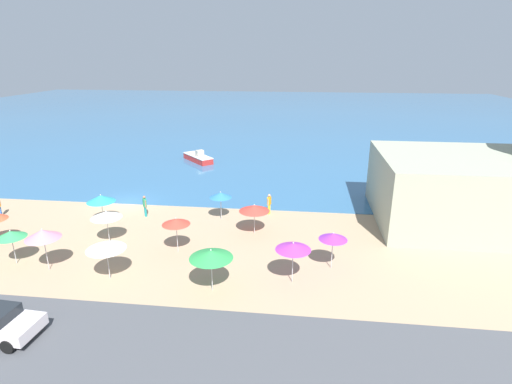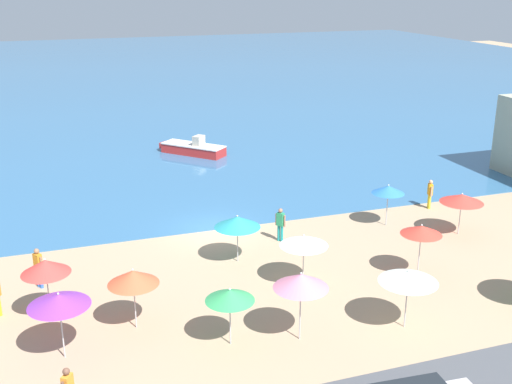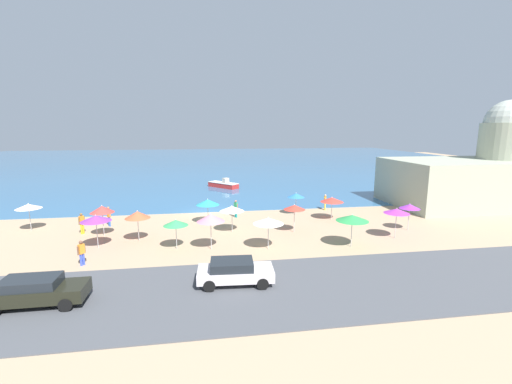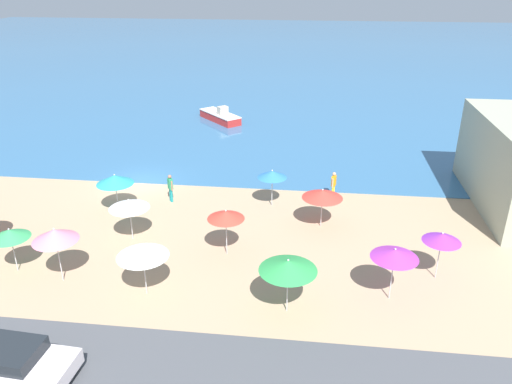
{
  "view_description": "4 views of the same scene",
  "coord_description": "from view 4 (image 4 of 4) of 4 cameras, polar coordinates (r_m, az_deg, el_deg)",
  "views": [
    {
      "loc": [
        14.94,
        -30.64,
        12.22
      ],
      "look_at": [
        11.1,
        1.77,
        0.94
      ],
      "focal_mm": 28.0,
      "sensor_mm": 36.0,
      "label": 1
    },
    {
      "loc": [
        -8.04,
        -29.99,
        12.61
      ],
      "look_at": [
        3.16,
        2.44,
        0.97
      ],
      "focal_mm": 45.0,
      "sensor_mm": 36.0,
      "label": 2
    },
    {
      "loc": [
        -0.24,
        -34.91,
        8.61
      ],
      "look_at": [
        5.0,
        -0.75,
        2.16
      ],
      "focal_mm": 24.0,
      "sensor_mm": 36.0,
      "label": 3
    },
    {
      "loc": [
        11.07,
        -28.95,
        12.97
      ],
      "look_at": [
        7.96,
        -2.85,
        1.08
      ],
      "focal_mm": 35.0,
      "sensor_mm": 36.0,
      "label": 4
    }
  ],
  "objects": [
    {
      "name": "beach_umbrella_14",
      "position": [
        21.53,
        -12.85,
        -6.67
      ],
      "size": [
        2.22,
        2.22,
        2.38
      ],
      "color": "#B2B2B7",
      "rests_on": "ground_plane"
    },
    {
      "name": "parked_car_0",
      "position": [
        19.63,
        -26.23,
        -17.03
      ],
      "size": [
        4.3,
        2.17,
        1.36
      ],
      "color": "silver",
      "rests_on": "coastal_road"
    },
    {
      "name": "beach_umbrella_3",
      "position": [
        23.51,
        20.49,
        -4.91
      ],
      "size": [
        1.7,
        1.7,
        2.35
      ],
      "color": "#B2B2B7",
      "rests_on": "ground_plane"
    },
    {
      "name": "sea",
      "position": [
        85.66,
        -0.73,
        15.66
      ],
      "size": [
        150.0,
        110.0,
        0.05
      ],
      "primitive_type": "cube",
      "color": "#336795",
      "rests_on": "ground_plane"
    },
    {
      "name": "beach_umbrella_0",
      "position": [
        23.89,
        -3.47,
        -2.64
      ],
      "size": [
        1.81,
        1.81,
        2.42
      ],
      "color": "#B2B2B7",
      "rests_on": "ground_plane"
    },
    {
      "name": "beach_umbrella_12",
      "position": [
        26.78,
        7.61,
        -0.23
      ],
      "size": [
        2.19,
        2.19,
        2.22
      ],
      "color": "#B2B2B7",
      "rests_on": "ground_plane"
    },
    {
      "name": "beach_umbrella_13",
      "position": [
        23.42,
        -22.01,
        -4.58
      ],
      "size": [
        2.0,
        2.0,
        2.68
      ],
      "color": "#B2B2B7",
      "rests_on": "ground_plane"
    },
    {
      "name": "skiff_nearshore",
      "position": [
        46.31,
        -4.15,
        8.63
      ],
      "size": [
        4.42,
        4.63,
        1.44
      ],
      "color": "red",
      "rests_on": "sea"
    },
    {
      "name": "beach_umbrella_5",
      "position": [
        25.21,
        -26.33,
        -4.31
      ],
      "size": [
        1.77,
        1.77,
        2.23
      ],
      "color": "#B2B2B7",
      "rests_on": "ground_plane"
    },
    {
      "name": "bather_2",
      "position": [
        30.26,
        -9.75,
        0.62
      ],
      "size": [
        0.39,
        0.47,
        1.73
      ],
      "color": "teal",
      "rests_on": "ground_plane"
    },
    {
      "name": "beach_umbrella_11",
      "position": [
        21.4,
        15.58,
        -6.81
      ],
      "size": [
        1.99,
        1.99,
        2.48
      ],
      "color": "#B2B2B7",
      "rests_on": "ground_plane"
    },
    {
      "name": "beach_umbrella_10",
      "position": [
        28.93,
        1.87,
        2.04
      ],
      "size": [
        1.72,
        1.72,
        2.27
      ],
      "color": "#B2B2B7",
      "rests_on": "ground_plane"
    },
    {
      "name": "ground_plane",
      "position": [
        33.6,
        -13.01,
        0.99
      ],
      "size": [
        160.0,
        160.0,
        0.0
      ],
      "primitive_type": "plane",
      "color": "tan"
    },
    {
      "name": "beach_umbrella_1",
      "position": [
        26.05,
        -14.32,
        -1.35
      ],
      "size": [
        2.07,
        2.07,
        2.3
      ],
      "color": "#B2B2B7",
      "rests_on": "ground_plane"
    },
    {
      "name": "beach_umbrella_7",
      "position": [
        29.39,
        -15.83,
        1.39
      ],
      "size": [
        2.13,
        2.13,
        2.29
      ],
      "color": "#B2B2B7",
      "rests_on": "ground_plane"
    },
    {
      "name": "beach_umbrella_8",
      "position": [
        19.97,
        3.69,
        -8.38
      ],
      "size": [
        2.36,
        2.36,
        2.48
      ],
      "color": "#B2B2B7",
      "rests_on": "ground_plane"
    },
    {
      "name": "bather_0",
      "position": [
        30.66,
        8.86,
        0.96
      ],
      "size": [
        0.32,
        0.55,
        1.69
      ],
      "color": "yellow",
      "rests_on": "ground_plane"
    }
  ]
}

